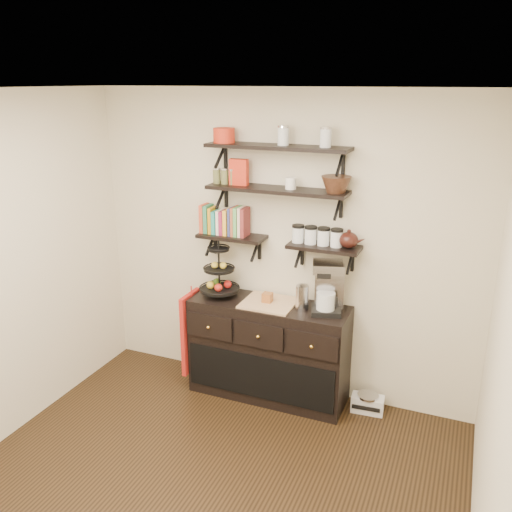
% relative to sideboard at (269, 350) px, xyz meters
% --- Properties ---
extents(floor, '(3.50, 3.50, 0.00)m').
position_rel_sideboard_xyz_m(floor, '(0.02, -1.51, -0.45)').
color(floor, black).
rests_on(floor, ground).
extents(ceiling, '(3.50, 3.50, 0.02)m').
position_rel_sideboard_xyz_m(ceiling, '(0.02, -1.51, 2.25)').
color(ceiling, white).
rests_on(ceiling, back_wall).
extents(back_wall, '(3.50, 0.02, 2.70)m').
position_rel_sideboard_xyz_m(back_wall, '(0.02, 0.24, 0.90)').
color(back_wall, beige).
rests_on(back_wall, ground).
extents(right_wall, '(0.02, 3.50, 2.70)m').
position_rel_sideboard_xyz_m(right_wall, '(1.77, -1.51, 0.90)').
color(right_wall, beige).
rests_on(right_wall, ground).
extents(shelf_top, '(1.20, 0.27, 0.23)m').
position_rel_sideboard_xyz_m(shelf_top, '(0.02, 0.10, 1.78)').
color(shelf_top, black).
rests_on(shelf_top, back_wall).
extents(shelf_mid, '(1.20, 0.27, 0.23)m').
position_rel_sideboard_xyz_m(shelf_mid, '(0.02, 0.10, 1.43)').
color(shelf_mid, black).
rests_on(shelf_mid, back_wall).
extents(shelf_low_left, '(0.60, 0.25, 0.23)m').
position_rel_sideboard_xyz_m(shelf_low_left, '(-0.40, 0.12, 0.98)').
color(shelf_low_left, black).
rests_on(shelf_low_left, back_wall).
extents(shelf_low_right, '(0.60, 0.25, 0.23)m').
position_rel_sideboard_xyz_m(shelf_low_right, '(0.44, 0.12, 0.98)').
color(shelf_low_right, black).
rests_on(shelf_low_right, back_wall).
extents(cookbooks, '(0.43, 0.15, 0.26)m').
position_rel_sideboard_xyz_m(cookbooks, '(-0.45, 0.12, 1.11)').
color(cookbooks, '#C8482B').
rests_on(cookbooks, shelf_low_left).
extents(glass_canisters, '(0.43, 0.10, 0.13)m').
position_rel_sideboard_xyz_m(glass_canisters, '(0.38, 0.12, 1.06)').
color(glass_canisters, silver).
rests_on(glass_canisters, shelf_low_right).
extents(sideboard, '(1.40, 0.50, 0.92)m').
position_rel_sideboard_xyz_m(sideboard, '(0.00, 0.00, 0.00)').
color(sideboard, black).
rests_on(sideboard, floor).
extents(fruit_stand, '(0.35, 0.35, 0.52)m').
position_rel_sideboard_xyz_m(fruit_stand, '(-0.47, 0.00, 0.63)').
color(fruit_stand, black).
rests_on(fruit_stand, sideboard).
extents(candle, '(0.08, 0.08, 0.08)m').
position_rel_sideboard_xyz_m(candle, '(-0.02, 0.00, 0.50)').
color(candle, brown).
rests_on(candle, sideboard).
extents(coffee_maker, '(0.30, 0.29, 0.45)m').
position_rel_sideboard_xyz_m(coffee_maker, '(0.51, 0.03, 0.66)').
color(coffee_maker, black).
rests_on(coffee_maker, sideboard).
extents(thermal_carafe, '(0.11, 0.11, 0.22)m').
position_rel_sideboard_xyz_m(thermal_carafe, '(0.30, -0.02, 0.56)').
color(thermal_carafe, silver).
rests_on(thermal_carafe, sideboard).
extents(apron, '(0.04, 0.32, 0.76)m').
position_rel_sideboard_xyz_m(apron, '(-0.73, -0.10, 0.09)').
color(apron, '#AB1B12').
rests_on(apron, sideboard).
extents(radio, '(0.29, 0.20, 0.17)m').
position_rel_sideboard_xyz_m(radio, '(0.89, 0.07, -0.37)').
color(radio, silver).
rests_on(radio, floor).
extents(recipe_box, '(0.16, 0.06, 0.22)m').
position_rel_sideboard_xyz_m(recipe_box, '(-0.32, 0.10, 1.56)').
color(recipe_box, red).
rests_on(recipe_box, shelf_mid).
extents(walnut_bowl, '(0.24, 0.24, 0.13)m').
position_rel_sideboard_xyz_m(walnut_bowl, '(0.52, 0.10, 1.51)').
color(walnut_bowl, black).
rests_on(walnut_bowl, shelf_mid).
extents(ramekins, '(0.09, 0.09, 0.10)m').
position_rel_sideboard_xyz_m(ramekins, '(0.14, 0.10, 1.50)').
color(ramekins, white).
rests_on(ramekins, shelf_mid).
extents(teapot, '(0.24, 0.20, 0.16)m').
position_rel_sideboard_xyz_m(teapot, '(0.64, 0.12, 1.08)').
color(teapot, black).
rests_on(teapot, shelf_low_right).
extents(red_pot, '(0.18, 0.18, 0.12)m').
position_rel_sideboard_xyz_m(red_pot, '(-0.45, 0.10, 1.86)').
color(red_pot, red).
rests_on(red_pot, shelf_top).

